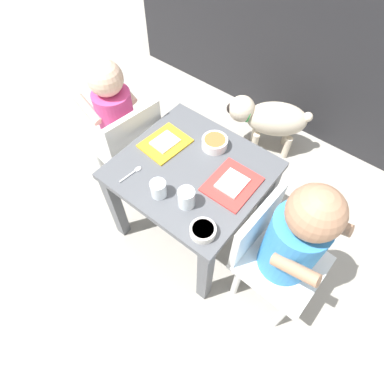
% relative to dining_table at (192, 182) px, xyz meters
% --- Properties ---
extents(ground_plane, '(7.00, 7.00, 0.00)m').
position_rel_dining_table_xyz_m(ground_plane, '(0.00, 0.00, -0.36)').
color(ground_plane, '#9E998E').
extents(kitchen_cabinet_back, '(2.25, 0.32, 0.93)m').
position_rel_dining_table_xyz_m(kitchen_cabinet_back, '(0.00, 1.07, 0.11)').
color(kitchen_cabinet_back, '#232326').
rests_on(kitchen_cabinet_back, ground).
extents(dining_table, '(0.54, 0.50, 0.44)m').
position_rel_dining_table_xyz_m(dining_table, '(0.00, 0.00, 0.00)').
color(dining_table, '#515459').
rests_on(dining_table, ground).
extents(seated_child_left, '(0.32, 0.32, 0.68)m').
position_rel_dining_table_xyz_m(seated_child_left, '(-0.43, 0.03, 0.07)').
color(seated_child_left, white).
rests_on(seated_child_left, ground).
extents(seated_child_right, '(0.29, 0.29, 0.72)m').
position_rel_dining_table_xyz_m(seated_child_right, '(0.43, -0.04, 0.10)').
color(seated_child_right, white).
rests_on(seated_child_right, ground).
extents(dog, '(0.41, 0.31, 0.33)m').
position_rel_dining_table_xyz_m(dog, '(-0.01, 0.65, -0.14)').
color(dog, beige).
rests_on(dog, ground).
extents(food_tray_left, '(0.16, 0.19, 0.02)m').
position_rel_dining_table_xyz_m(food_tray_left, '(-0.16, 0.03, 0.09)').
color(food_tray_left, gold).
rests_on(food_tray_left, dining_table).
extents(food_tray_right, '(0.16, 0.19, 0.02)m').
position_rel_dining_table_xyz_m(food_tray_right, '(0.16, 0.03, 0.09)').
color(food_tray_right, red).
rests_on(food_tray_right, dining_table).
extents(water_cup_left, '(0.06, 0.06, 0.07)m').
position_rel_dining_table_xyz_m(water_cup_left, '(0.08, -0.13, 0.12)').
color(water_cup_left, white).
rests_on(water_cup_left, dining_table).
extents(water_cup_right, '(0.06, 0.06, 0.06)m').
position_rel_dining_table_xyz_m(water_cup_right, '(-0.02, -0.16, 0.11)').
color(water_cup_right, white).
rests_on(water_cup_right, dining_table).
extents(cereal_bowl_right_side, '(0.10, 0.10, 0.04)m').
position_rel_dining_table_xyz_m(cereal_bowl_right_side, '(0.00, 0.14, 0.11)').
color(cereal_bowl_right_side, white).
rests_on(cereal_bowl_right_side, dining_table).
extents(veggie_bowl_far, '(0.09, 0.09, 0.03)m').
position_rel_dining_table_xyz_m(veggie_bowl_far, '(0.19, -0.19, 0.10)').
color(veggie_bowl_far, silver).
rests_on(veggie_bowl_far, dining_table).
extents(spoon_by_left_tray, '(0.02, 0.10, 0.01)m').
position_rel_dining_table_xyz_m(spoon_by_left_tray, '(-0.15, -0.15, 0.09)').
color(spoon_by_left_tray, silver).
rests_on(spoon_by_left_tray, dining_table).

